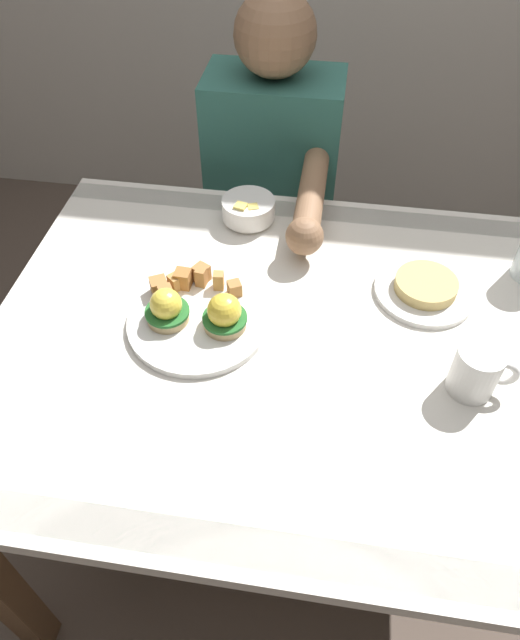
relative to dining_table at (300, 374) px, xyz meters
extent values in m
plane|color=brown|center=(0.00, 0.00, -0.63)|extent=(6.00, 6.00, 0.00)
cube|color=white|center=(0.00, 0.00, 0.09)|extent=(1.20, 0.90, 0.03)
cube|color=#3F7F51|center=(0.00, -0.40, 0.10)|extent=(1.20, 0.06, 0.00)
cube|color=#3F7F51|center=(0.00, 0.40, 0.10)|extent=(1.20, 0.06, 0.00)
cube|color=brown|center=(-0.55, 0.40, -0.28)|extent=(0.06, 0.06, 0.71)
cube|color=brown|center=(0.55, 0.40, -0.28)|extent=(0.06, 0.06, 0.71)
cylinder|color=white|center=(-0.20, 0.01, 0.11)|extent=(0.27, 0.27, 0.01)
cylinder|color=tan|center=(-0.26, 0.00, 0.13)|extent=(0.08, 0.08, 0.02)
cylinder|color=#286B2D|center=(-0.26, 0.00, 0.14)|extent=(0.08, 0.08, 0.01)
sphere|color=yellow|center=(-0.26, 0.00, 0.16)|extent=(0.06, 0.06, 0.06)
cylinder|color=tan|center=(-0.15, 0.00, 0.13)|extent=(0.08, 0.08, 0.02)
cylinder|color=#286B2D|center=(-0.15, 0.00, 0.14)|extent=(0.08, 0.08, 0.01)
sphere|color=yellow|center=(-0.15, 0.00, 0.16)|extent=(0.06, 0.06, 0.06)
cube|color=#B77A42|center=(-0.22, 0.10, 0.14)|extent=(0.02, 0.02, 0.04)
cube|color=#B77A42|center=(-0.27, 0.05, 0.14)|extent=(0.04, 0.04, 0.04)
cube|color=tan|center=(-0.26, 0.09, 0.14)|extent=(0.04, 0.04, 0.03)
cube|color=#AD7038|center=(-0.25, 0.09, 0.14)|extent=(0.03, 0.03, 0.04)
cube|color=#B77A42|center=(-0.22, 0.12, 0.14)|extent=(0.04, 0.04, 0.04)
cube|color=#B77A42|center=(-0.14, 0.09, 0.13)|extent=(0.03, 0.03, 0.03)
cube|color=#B77A42|center=(-0.29, 0.07, 0.14)|extent=(0.04, 0.04, 0.03)
cube|color=tan|center=(-0.18, 0.10, 0.14)|extent=(0.02, 0.02, 0.04)
cylinder|color=white|center=(-0.16, 0.34, 0.11)|extent=(0.10, 0.10, 0.01)
cylinder|color=white|center=(-0.16, 0.34, 0.14)|extent=(0.12, 0.12, 0.04)
cube|color=#F4DB66|center=(-0.16, 0.34, 0.13)|extent=(0.04, 0.04, 0.03)
cube|color=#F4DB66|center=(-0.17, 0.32, 0.15)|extent=(0.03, 0.03, 0.03)
cube|color=#F4DB66|center=(-0.18, 0.37, 0.15)|extent=(0.03, 0.03, 0.03)
cube|color=#F4A85B|center=(-0.16, 0.35, 0.14)|extent=(0.03, 0.03, 0.02)
cube|color=#F4DB66|center=(-0.15, 0.32, 0.15)|extent=(0.03, 0.03, 0.02)
cylinder|color=white|center=(0.30, -0.07, 0.15)|extent=(0.08, 0.08, 0.09)
cylinder|color=black|center=(0.30, -0.07, 0.20)|extent=(0.07, 0.07, 0.01)
torus|color=white|center=(0.34, -0.07, 0.16)|extent=(0.06, 0.02, 0.06)
cylinder|color=white|center=(0.23, 0.16, 0.11)|extent=(0.20, 0.20, 0.01)
cylinder|color=#DBBC70|center=(0.23, 0.16, 0.13)|extent=(0.12, 0.12, 0.02)
cylinder|color=#33333D|center=(-0.23, 0.53, -0.41)|extent=(0.11, 0.11, 0.45)
cylinder|color=#33333D|center=(-0.05, 0.53, -0.41)|extent=(0.11, 0.11, 0.45)
cube|color=#2D665B|center=(-0.14, 0.63, 0.07)|extent=(0.34, 0.20, 0.50)
sphere|color=#936B4C|center=(-0.14, 0.63, 0.41)|extent=(0.19, 0.19, 0.19)
cylinder|color=#936B4C|center=(-0.02, 0.38, 0.17)|extent=(0.06, 0.30, 0.06)
sphere|color=#936B4C|center=(-0.02, 0.23, 0.17)|extent=(0.08, 0.08, 0.08)
camera|label=1|loc=(0.03, -0.72, 0.92)|focal=32.54mm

